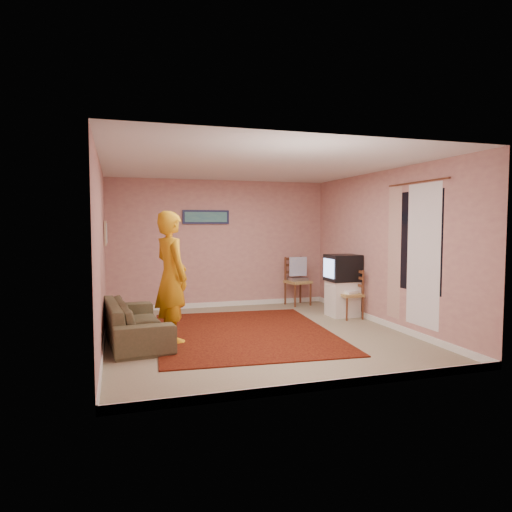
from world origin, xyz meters
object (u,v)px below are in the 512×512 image
object	(u,v)px
chair_b	(350,289)
sofa	(136,321)
chair_a	(298,276)
tv_cabinet	(342,299)
person	(171,277)
crt_tv	(343,268)

from	to	relation	value
chair_b	sofa	size ratio (longest dim) A/B	0.24
chair_a	sofa	distance (m)	3.99
tv_cabinet	person	bearing A→B (deg)	-164.07
chair_b	chair_a	bearing A→B (deg)	-168.49
person	crt_tv	bearing A→B (deg)	-93.85
tv_cabinet	person	distance (m)	3.43
tv_cabinet	crt_tv	world-z (taller)	crt_tv
crt_tv	sofa	bearing A→B (deg)	-169.18
tv_cabinet	chair_a	bearing A→B (deg)	104.69
chair_b	person	size ratio (longest dim) A/B	0.25
sofa	person	world-z (taller)	person
chair_a	person	xyz separation A→B (m)	(-2.90, -2.25, 0.33)
crt_tv	person	size ratio (longest dim) A/B	0.31
tv_cabinet	sofa	size ratio (longest dim) A/B	0.33
chair_a	chair_b	xyz separation A→B (m)	(0.38, -1.55, -0.08)
crt_tv	person	bearing A→B (deg)	-164.42
crt_tv	chair_a	distance (m)	1.40
chair_b	person	world-z (taller)	person
chair_a	crt_tv	bearing A→B (deg)	-87.96
tv_cabinet	person	xyz separation A→B (m)	(-3.24, -0.93, 0.62)
crt_tv	chair_b	distance (m)	0.43
crt_tv	chair_a	size ratio (longest dim) A/B	1.05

